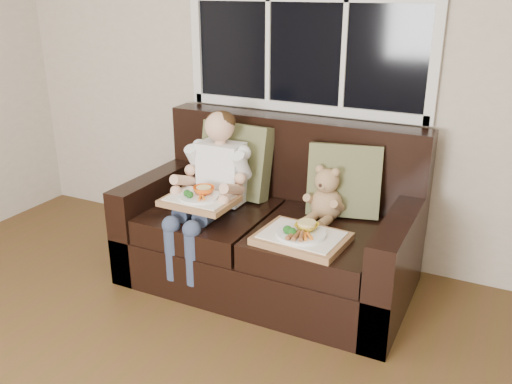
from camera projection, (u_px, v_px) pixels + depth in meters
The scene contains 7 objects.
loveseat at pixel (272, 232), 3.32m from camera, with size 1.70×0.92×0.96m.
pillow_left at pixel (236, 160), 3.46m from camera, with size 0.48×0.24×0.48m.
pillow_right at pixel (344, 180), 3.16m from camera, with size 0.46×0.29×0.43m.
child at pixel (213, 177), 3.24m from camera, with size 0.40×0.60×0.90m.
teddy_bear at pixel (326, 198), 3.12m from camera, with size 0.21×0.26×0.33m.
tray_left at pixel (200, 199), 3.13m from camera, with size 0.41×0.31×0.09m.
tray_right at pixel (302, 237), 2.87m from camera, with size 0.49×0.39×0.11m.
Camera 1 is at (1.25, -0.73, 1.73)m, focal length 38.00 mm.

